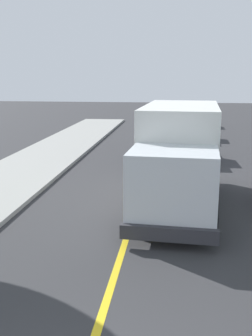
{
  "coord_description": "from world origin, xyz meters",
  "views": [
    {
      "loc": [
        1.23,
        -3.33,
        4.2
      ],
      "look_at": [
        -0.28,
        8.76,
        1.4
      ],
      "focal_mm": 43.67,
      "sensor_mm": 36.0,
      "label": 1
    }
  ],
  "objects_px": {
    "box_truck": "(179,151)",
    "parked_car_mid": "(188,126)",
    "parked_car_near": "(184,143)",
    "parked_car_far": "(191,116)"
  },
  "relations": [
    {
      "from": "box_truck",
      "to": "parked_car_mid",
      "type": "relative_size",
      "value": 1.65
    },
    {
      "from": "parked_car_near",
      "to": "parked_car_far",
      "type": "distance_m",
      "value": 13.6
    },
    {
      "from": "box_truck",
      "to": "parked_car_near",
      "type": "xyz_separation_m",
      "value": [
        0.3,
        7.62,
        -0.97
      ]
    },
    {
      "from": "box_truck",
      "to": "parked_car_mid",
      "type": "height_order",
      "value": "box_truck"
    },
    {
      "from": "parked_car_near",
      "to": "parked_car_mid",
      "type": "height_order",
      "value": "same"
    },
    {
      "from": "parked_car_near",
      "to": "parked_car_mid",
      "type": "distance_m",
      "value": 6.78
    },
    {
      "from": "parked_car_near",
      "to": "parked_car_mid",
      "type": "xyz_separation_m",
      "value": [
        0.31,
        6.78,
        0.0
      ]
    },
    {
      "from": "box_truck",
      "to": "parked_car_mid",
      "type": "xyz_separation_m",
      "value": [
        0.62,
        14.4,
        -0.97
      ]
    },
    {
      "from": "box_truck",
      "to": "parked_car_far",
      "type": "xyz_separation_m",
      "value": [
        1.06,
        21.2,
        -0.97
      ]
    },
    {
      "from": "parked_car_near",
      "to": "parked_car_far",
      "type": "height_order",
      "value": "same"
    }
  ]
}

